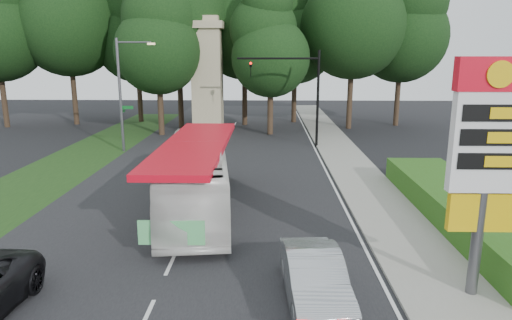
{
  "coord_description": "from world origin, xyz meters",
  "views": [
    {
      "loc": [
        3.21,
        -10.24,
        6.9
      ],
      "look_at": [
        2.72,
        9.98,
        2.2
      ],
      "focal_mm": 32.0,
      "sensor_mm": 36.0,
      "label": 1
    }
  ],
  "objects_px": {
    "traffic_signal_mast": "(300,85)",
    "sedan_silver": "(315,279)",
    "transit_bus": "(196,177)",
    "gas_station_pylon": "(488,147)",
    "streetlight_signs": "(123,90)",
    "monument": "(207,75)"
  },
  "relations": [
    {
      "from": "monument",
      "to": "transit_bus",
      "type": "xyz_separation_m",
      "value": [
        2.06,
        -20.63,
        -3.54
      ]
    },
    {
      "from": "traffic_signal_mast",
      "to": "monument",
      "type": "height_order",
      "value": "monument"
    },
    {
      "from": "traffic_signal_mast",
      "to": "transit_bus",
      "type": "height_order",
      "value": "traffic_signal_mast"
    },
    {
      "from": "monument",
      "to": "sedan_silver",
      "type": "xyz_separation_m",
      "value": [
        6.58,
        -28.46,
        -4.36
      ]
    },
    {
      "from": "traffic_signal_mast",
      "to": "sedan_silver",
      "type": "height_order",
      "value": "traffic_signal_mast"
    },
    {
      "from": "transit_bus",
      "to": "sedan_silver",
      "type": "height_order",
      "value": "transit_bus"
    },
    {
      "from": "streetlight_signs",
      "to": "transit_bus",
      "type": "relative_size",
      "value": 0.71
    },
    {
      "from": "streetlight_signs",
      "to": "transit_bus",
      "type": "height_order",
      "value": "streetlight_signs"
    },
    {
      "from": "transit_bus",
      "to": "streetlight_signs",
      "type": "bearing_deg",
      "value": 112.34
    },
    {
      "from": "traffic_signal_mast",
      "to": "monument",
      "type": "xyz_separation_m",
      "value": [
        -7.68,
        6.0,
        0.43
      ]
    },
    {
      "from": "gas_station_pylon",
      "to": "monument",
      "type": "bearing_deg",
      "value": 111.8
    },
    {
      "from": "transit_bus",
      "to": "traffic_signal_mast",
      "type": "bearing_deg",
      "value": 62.17
    },
    {
      "from": "gas_station_pylon",
      "to": "transit_bus",
      "type": "bearing_deg",
      "value": 141.08
    },
    {
      "from": "sedan_silver",
      "to": "monument",
      "type": "bearing_deg",
      "value": 98.9
    },
    {
      "from": "monument",
      "to": "sedan_silver",
      "type": "relative_size",
      "value": 2.23
    },
    {
      "from": "streetlight_signs",
      "to": "monument",
      "type": "height_order",
      "value": "monument"
    },
    {
      "from": "gas_station_pylon",
      "to": "traffic_signal_mast",
      "type": "height_order",
      "value": "traffic_signal_mast"
    },
    {
      "from": "traffic_signal_mast",
      "to": "streetlight_signs",
      "type": "height_order",
      "value": "streetlight_signs"
    },
    {
      "from": "transit_bus",
      "to": "sedan_silver",
      "type": "relative_size",
      "value": 2.49
    },
    {
      "from": "transit_bus",
      "to": "sedan_silver",
      "type": "bearing_deg",
      "value": -66.84
    },
    {
      "from": "streetlight_signs",
      "to": "sedan_silver",
      "type": "xyz_separation_m",
      "value": [
        11.57,
        -20.47,
        -3.7
      ]
    },
    {
      "from": "gas_station_pylon",
      "to": "traffic_signal_mast",
      "type": "relative_size",
      "value": 0.95
    }
  ]
}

